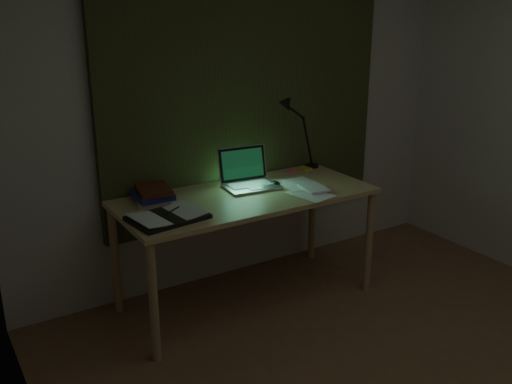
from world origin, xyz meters
TOP-DOWN VIEW (x-y plane):
  - wall_back at (0.00, 2.00)m, footprint 3.50×0.00m
  - wall_left at (-1.75, 0.00)m, footprint 0.00×4.00m
  - curtain at (0.00, 1.96)m, footprint 2.20×0.06m
  - desk at (-0.27, 1.55)m, footprint 1.68×0.74m
  - laptop at (-0.16, 1.65)m, footprint 0.39×0.43m
  - open_textbook at (-0.88, 1.41)m, footprint 0.45×0.35m
  - book_stack at (-0.83, 1.73)m, footprint 0.24×0.28m
  - loose_papers at (0.12, 1.42)m, footprint 0.39×0.41m
  - mouse at (0.00, 1.61)m, footprint 0.07×0.09m
  - sticky_yellow at (0.40, 1.81)m, footprint 0.09×0.09m
  - sticky_pink at (0.27, 1.82)m, footprint 0.08×0.08m
  - desk_lamp at (0.49, 1.85)m, footprint 0.41×0.35m

SIDE VIEW (x-z plane):
  - desk at x=-0.27m, z-range 0.00..0.77m
  - sticky_pink at x=0.27m, z-range 0.77..0.78m
  - sticky_yellow at x=0.40m, z-range 0.77..0.78m
  - loose_papers at x=0.12m, z-range 0.77..0.79m
  - mouse at x=0.00m, z-range 0.77..0.80m
  - open_textbook at x=-0.88m, z-range 0.77..0.80m
  - book_stack at x=-0.83m, z-range 0.77..0.87m
  - laptop at x=-0.16m, z-range 0.77..1.02m
  - desk_lamp at x=0.49m, z-range 0.77..1.31m
  - wall_back at x=0.00m, z-range 0.00..2.50m
  - wall_left at x=-1.75m, z-range 0.00..2.50m
  - curtain at x=0.00m, z-range 0.45..2.45m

